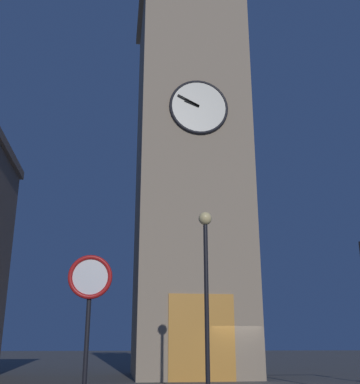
# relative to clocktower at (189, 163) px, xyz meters

# --- Properties ---
(ground_plane) EXTENTS (200.00, 200.00, 0.00)m
(ground_plane) POSITION_rel_clocktower_xyz_m (-1.73, 3.46, -12.23)
(ground_plane) COLOR #56544F
(clocktower) EXTENTS (6.76, 7.80, 30.81)m
(clocktower) POSITION_rel_clocktower_xyz_m (0.00, 0.00, 0.00)
(clocktower) COLOR gray
(clocktower) RESTS_ON ground_plane
(street_lamp) EXTENTS (0.44, 0.44, 5.85)m
(street_lamp) POSITION_rel_clocktower_xyz_m (1.30, 11.82, -8.22)
(street_lamp) COLOR black
(street_lamp) RESTS_ON ground_plane
(no_horn_sign) EXTENTS (0.78, 0.14, 3.21)m
(no_horn_sign) POSITION_rel_clocktower_xyz_m (4.59, 18.18, -9.70)
(no_horn_sign) COLOR black
(no_horn_sign) RESTS_ON ground_plane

